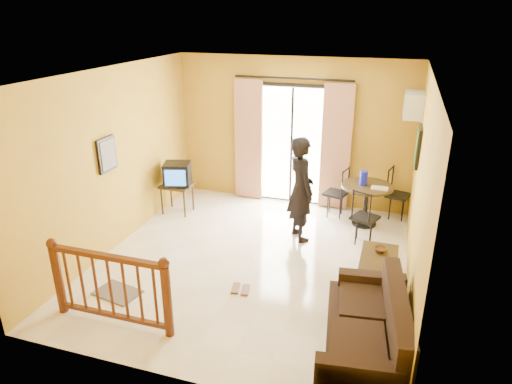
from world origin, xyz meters
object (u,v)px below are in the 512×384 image
(television, at_px, (177,174))
(dining_table, at_px, (367,194))
(standing_person, at_px, (301,189))
(sofa, at_px, (370,333))
(coffee_table, at_px, (378,266))

(television, distance_m, dining_table, 3.42)
(dining_table, bearing_deg, television, -171.02)
(dining_table, distance_m, standing_person, 1.34)
(television, bearing_deg, dining_table, -7.46)
(television, distance_m, standing_person, 2.40)
(dining_table, relative_size, sofa, 0.48)
(coffee_table, xyz_separation_m, sofa, (0.00, -1.54, 0.04))
(dining_table, height_order, sofa, sofa)
(standing_person, bearing_deg, sofa, 172.11)
(television, height_order, coffee_table, television)
(dining_table, height_order, coffee_table, dining_table)
(coffee_table, distance_m, standing_person, 1.79)
(sofa, bearing_deg, television, 135.12)
(standing_person, bearing_deg, television, 46.67)
(television, height_order, dining_table, television)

